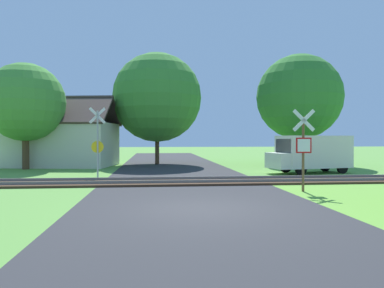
{
  "coord_description": "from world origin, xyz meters",
  "views": [
    {
      "loc": [
        -1.37,
        -10.83,
        2.08
      ],
      "look_at": [
        0.5,
        7.51,
        1.8
      ],
      "focal_mm": 35.0,
      "sensor_mm": 36.0,
      "label": 1
    }
  ],
  "objects_px": {
    "stop_sign_near": "(303,146)",
    "tree_left": "(25,102)",
    "tree_center": "(157,98)",
    "tree_far": "(299,97)",
    "house": "(61,142)",
    "crossing_sign_far": "(98,140)",
    "mail_truck": "(311,152)"
  },
  "relations": [
    {
      "from": "crossing_sign_far",
      "to": "tree_far",
      "type": "bearing_deg",
      "value": 15.28
    },
    {
      "from": "stop_sign_near",
      "to": "tree_left",
      "type": "relative_size",
      "value": 0.45
    },
    {
      "from": "crossing_sign_far",
      "to": "tree_left",
      "type": "xyz_separation_m",
      "value": [
        -5.62,
        6.02,
        2.49
      ]
    },
    {
      "from": "stop_sign_near",
      "to": "tree_far",
      "type": "relative_size",
      "value": 0.37
    },
    {
      "from": "tree_center",
      "to": "tree_far",
      "type": "relative_size",
      "value": 1.03
    },
    {
      "from": "crossing_sign_far",
      "to": "stop_sign_near",
      "type": "bearing_deg",
      "value": -50.09
    },
    {
      "from": "house",
      "to": "mail_truck",
      "type": "distance_m",
      "value": 17.94
    },
    {
      "from": "crossing_sign_far",
      "to": "house",
      "type": "distance_m",
      "value": 9.7
    },
    {
      "from": "stop_sign_near",
      "to": "house",
      "type": "bearing_deg",
      "value": -44.45
    },
    {
      "from": "stop_sign_near",
      "to": "tree_left",
      "type": "bearing_deg",
      "value": -35.04
    },
    {
      "from": "stop_sign_near",
      "to": "house",
      "type": "distance_m",
      "value": 19.63
    },
    {
      "from": "house",
      "to": "mail_truck",
      "type": "xyz_separation_m",
      "value": [
        16.28,
        -7.52,
        -0.55
      ]
    },
    {
      "from": "tree_left",
      "to": "tree_far",
      "type": "distance_m",
      "value": 20.19
    },
    {
      "from": "stop_sign_near",
      "to": "tree_center",
      "type": "xyz_separation_m",
      "value": [
        -5.53,
        16.27,
        3.58
      ]
    },
    {
      "from": "house",
      "to": "tree_far",
      "type": "height_order",
      "value": "tree_far"
    },
    {
      "from": "house",
      "to": "tree_left",
      "type": "distance_m",
      "value": 4.24
    },
    {
      "from": "house",
      "to": "tree_left",
      "type": "xyz_separation_m",
      "value": [
        -1.63,
        -2.82,
        2.71
      ]
    },
    {
      "from": "house",
      "to": "tree_far",
      "type": "bearing_deg",
      "value": 7.75
    },
    {
      "from": "crossing_sign_far",
      "to": "tree_center",
      "type": "height_order",
      "value": "tree_center"
    },
    {
      "from": "crossing_sign_far",
      "to": "mail_truck",
      "type": "relative_size",
      "value": 0.72
    },
    {
      "from": "crossing_sign_far",
      "to": "house",
      "type": "xyz_separation_m",
      "value": [
        -4.0,
        8.84,
        -0.23
      ]
    },
    {
      "from": "tree_center",
      "to": "tree_far",
      "type": "bearing_deg",
      "value": -8.61
    },
    {
      "from": "house",
      "to": "tree_left",
      "type": "relative_size",
      "value": 1.23
    },
    {
      "from": "house",
      "to": "tree_far",
      "type": "xyz_separation_m",
      "value": [
        18.4,
        -0.35,
        3.57
      ]
    },
    {
      "from": "crossing_sign_far",
      "to": "house",
      "type": "bearing_deg",
      "value": 99.08
    },
    {
      "from": "tree_left",
      "to": "mail_truck",
      "type": "height_order",
      "value": "tree_left"
    },
    {
      "from": "house",
      "to": "tree_center",
      "type": "relative_size",
      "value": 0.98
    },
    {
      "from": "crossing_sign_far",
      "to": "tree_far",
      "type": "xyz_separation_m",
      "value": [
        14.4,
        8.49,
        3.34
      ]
    },
    {
      "from": "crossing_sign_far",
      "to": "house",
      "type": "relative_size",
      "value": 0.43
    },
    {
      "from": "mail_truck",
      "to": "tree_left",
      "type": "bearing_deg",
      "value": 62.56
    },
    {
      "from": "stop_sign_near",
      "to": "crossing_sign_far",
      "type": "xyz_separation_m",
      "value": [
        -8.75,
        6.09,
        0.23
      ]
    },
    {
      "from": "stop_sign_near",
      "to": "tree_left",
      "type": "distance_m",
      "value": 18.98
    }
  ]
}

